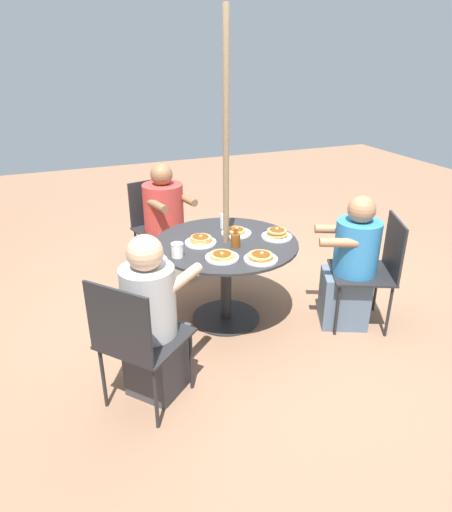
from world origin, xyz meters
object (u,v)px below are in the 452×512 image
diner_north (351,268)px  pancake_plate_d (277,234)px  syrup_bottle (236,240)px  pancake_plate_e (261,257)px  patio_chair_east (157,221)px  coffee_cup (177,250)px  diner_south (153,323)px  pancake_plate_b (201,240)px  pancake_plate_a (222,256)px  drinking_glass_a (224,221)px  patio_table (226,259)px  patio_chair_north (374,265)px  patio_chair_south (135,337)px  diner_east (166,228)px  pancake_plate_c (236,232)px

diner_north → pancake_plate_d: 0.65m
syrup_bottle → pancake_plate_e: bearing=-165.9°
patio_chair_east → syrup_bottle: patio_chair_east is taller
pancake_plate_e → coffee_cup: bearing=62.6°
diner_south → pancake_plate_b: diner_south is taller
pancake_plate_a → drinking_glass_a: (0.57, -0.25, 0.05)m
syrup_bottle → diner_south: bearing=123.9°
patio_table → coffee_cup: bearing=106.5°
patio_chair_north → patio_chair_south: size_ratio=1.00×
pancake_plate_b → drinking_glass_a: 0.39m
patio_chair_east → diner_east: size_ratio=0.81×
patio_chair_east → drinking_glass_a: size_ratio=7.47×
patio_chair_north → diner_east: diner_east is taller
pancake_plate_a → pancake_plate_c: bearing=-35.1°
patio_chair_south → pancake_plate_d: 1.51m
diner_east → pancake_plate_c: (-0.85, -0.38, 0.21)m
patio_chair_south → pancake_plate_c: (0.90, -1.04, 0.19)m
patio_table → patio_chair_east: size_ratio=1.25×
pancake_plate_b → pancake_plate_d: bearing=-100.6°
patio_chair_east → patio_chair_south: same height
syrup_bottle → drinking_glass_a: size_ratio=1.22×
patio_table → patio_chair_east: patio_chair_east is taller
patio_chair_east → patio_chair_south: 2.02m
syrup_bottle → diner_north: bearing=-109.4°
drinking_glass_a → patio_chair_south: bearing=136.7°
diner_south → coffee_cup: 0.66m
patio_chair_east → diner_south: bearing=61.4°
patio_chair_north → pancake_plate_d: 0.81m
diner_east → syrup_bottle: size_ratio=7.55×
patio_table → patio_chair_north: bearing=-115.2°
patio_table → diner_north: size_ratio=1.04×
pancake_plate_d → patio_chair_south: bearing=118.0°
diner_east → pancake_plate_d: size_ratio=4.61×
pancake_plate_a → diner_south: bearing=120.9°
diner_north → patio_chair_south: diner_north is taller
pancake_plate_a → syrup_bottle: (0.16, -0.18, 0.04)m
coffee_cup → drinking_glass_a: (0.42, -0.54, 0.01)m
diner_north → patio_chair_east: size_ratio=1.20×
patio_chair_south → pancake_plate_d: size_ratio=3.73×
diner_south → pancake_plate_a: diner_south is taller
patio_chair_north → pancake_plate_d: (0.44, 0.66, 0.20)m
patio_chair_north → diner_east: size_ratio=0.81×
patio_chair_north → pancake_plate_e: 0.99m
patio_table → syrup_bottle: bearing=-165.1°
drinking_glass_a → pancake_plate_c: bearing=-166.9°
patio_table → diner_south: bearing=130.5°
patio_chair_south → pancake_plate_a: patio_chair_south is taller
pancake_plate_a → pancake_plate_c: pancake_plate_c is taller
patio_table → pancake_plate_a: size_ratio=4.65×
diner_north → pancake_plate_a: (0.15, 1.05, 0.22)m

